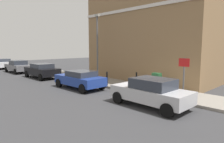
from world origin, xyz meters
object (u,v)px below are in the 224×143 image
(bollard_near_cabinet, at_px, (136,79))
(street_sign, at_px, (184,73))
(car_white, at_px, (2,63))
(bollard_far_kerb, at_px, (107,78))
(lamppost, at_px, (97,44))
(car_silver, at_px, (151,92))
(car_blue, at_px, (80,79))
(car_grey, at_px, (18,66))
(utility_cabinet, at_px, (156,82))
(car_black, at_px, (42,70))

(bollard_near_cabinet, xyz_separation_m, street_sign, (-1.29, -4.22, 0.96))
(car_white, xyz_separation_m, bollard_far_kerb, (1.76, -19.86, -0.04))
(bollard_near_cabinet, distance_m, lamppost, 5.15)
(car_silver, xyz_separation_m, bollard_far_kerb, (1.72, 5.12, -0.05))
(car_white, bearing_deg, car_blue, 179.69)
(bollard_far_kerb, xyz_separation_m, street_sign, (0.08, -5.96, 0.96))
(car_silver, distance_m, bollard_far_kerb, 5.40)
(car_grey, bearing_deg, street_sign, -174.55)
(car_grey, bearing_deg, bollard_far_kerb, -172.64)
(car_blue, xyz_separation_m, bollard_near_cabinet, (3.11, -2.76, -0.00))
(utility_cabinet, bearing_deg, car_grey, 99.78)
(bollard_near_cabinet, relative_size, bollard_far_kerb, 1.00)
(bollard_far_kerb, bearing_deg, street_sign, -89.26)
(car_black, distance_m, utility_cabinet, 11.66)
(utility_cabinet, bearing_deg, street_sign, -115.94)
(car_white, xyz_separation_m, street_sign, (1.83, -25.82, 0.92))
(car_silver, height_order, car_black, car_silver)
(street_sign, bearing_deg, car_black, 96.53)
(car_blue, height_order, car_white, car_white)
(car_blue, xyz_separation_m, car_white, (-0.01, 18.83, 0.04))
(car_silver, xyz_separation_m, utility_cabinet, (2.99, 1.60, -0.08))
(bollard_far_kerb, distance_m, lamppost, 4.00)
(car_silver, relative_size, car_black, 0.96)
(car_blue, height_order, car_grey, car_grey)
(car_blue, relative_size, utility_cabinet, 3.55)
(car_blue, bearing_deg, car_silver, 179.11)
(lamppost, bearing_deg, car_blue, -151.55)
(car_silver, relative_size, bollard_near_cabinet, 3.95)
(utility_cabinet, relative_size, lamppost, 0.20)
(street_sign, xyz_separation_m, lamppost, (1.29, 8.68, 1.64))
(car_blue, bearing_deg, lamppost, -62.65)
(car_grey, bearing_deg, car_blue, -179.86)
(car_white, xyz_separation_m, bollard_near_cabinet, (3.12, -21.59, -0.04))
(utility_cabinet, height_order, bollard_near_cabinet, utility_cabinet)
(car_grey, relative_size, lamppost, 0.77)
(car_white, height_order, street_sign, street_sign)
(lamppost, bearing_deg, car_black, 119.35)
(car_blue, bearing_deg, car_black, -3.20)
(bollard_near_cabinet, bearing_deg, car_silver, -132.38)
(car_black, bearing_deg, car_white, 0.92)
(car_silver, distance_m, car_white, 24.98)
(car_white, bearing_deg, street_sign, -176.28)
(car_grey, height_order, lamppost, lamppost)
(street_sign, height_order, lamppost, lamppost)
(car_blue, distance_m, car_grey, 12.78)
(street_sign, bearing_deg, utility_cabinet, 64.06)
(car_black, relative_size, lamppost, 0.75)
(car_silver, height_order, bollard_near_cabinet, car_silver)
(car_silver, height_order, lamppost, lamppost)
(car_blue, distance_m, car_white, 18.83)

